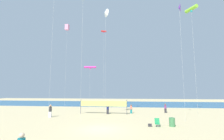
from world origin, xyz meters
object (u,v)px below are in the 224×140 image
at_px(beachgoer_plum_shirt, 165,108).
at_px(kite_magenta_tube, 90,67).
at_px(beachgoer_coral_shirt, 131,109).
at_px(kite_white_delta, 106,13).
at_px(folding_beach_chair, 157,122).
at_px(trash_barrel, 172,122).
at_px(kite_red_tube, 104,32).
at_px(kite_violet_delta, 179,8).
at_px(beachgoer_charcoal_shirt, 50,110).
at_px(beach_handbag, 150,125).
at_px(kite_pink_box, 67,28).
at_px(volleyball_net, 103,104).
at_px(kite_lime_tube, 191,9).
at_px(beachgoer_navy_shirt, 108,109).

relative_size(beachgoer_plum_shirt, kite_magenta_tube, 0.18).
xyz_separation_m(beachgoer_coral_shirt, kite_white_delta, (-4.22, -2.14, 16.64)).
xyz_separation_m(folding_beach_chair, trash_barrel, (1.64, 0.29, 0.00)).
distance_m(folding_beach_chair, kite_white_delta, 20.01).
bearing_deg(kite_red_tube, kite_violet_delta, -48.10).
relative_size(beachgoer_charcoal_shirt, beachgoer_coral_shirt, 1.20).
bearing_deg(kite_white_delta, beach_handbag, -51.74).
distance_m(folding_beach_chair, kite_pink_box, 25.66).
xyz_separation_m(beachgoer_coral_shirt, trash_barrel, (4.48, -9.72, -0.35)).
distance_m(volleyball_net, kite_magenta_tube, 9.60).
relative_size(beachgoer_charcoal_shirt, trash_barrel, 1.97).
bearing_deg(kite_white_delta, volleyball_net, 118.71).
height_order(beachgoer_coral_shirt, kite_white_delta, kite_white_delta).
distance_m(volleyball_net, beach_handbag, 11.08).
relative_size(trash_barrel, beach_handbag, 2.43).
bearing_deg(beachgoer_coral_shirt, kite_pink_box, 90.74).
bearing_deg(kite_violet_delta, beachgoer_coral_shirt, 135.61).
bearing_deg(volleyball_net, kite_magenta_tube, 125.36).
relative_size(beach_handbag, kite_red_tube, 0.02).
bearing_deg(kite_pink_box, beachgoer_charcoal_shirt, -82.58).
xyz_separation_m(kite_violet_delta, kite_lime_tube, (3.67, 5.55, 2.53)).
bearing_deg(kite_magenta_tube, folding_beach_chair, -51.12).
relative_size(folding_beach_chair, kite_pink_box, 0.05).
bearing_deg(volleyball_net, beachgoer_navy_shirt, 12.81).
distance_m(beach_handbag, kite_red_tube, 26.45).
distance_m(folding_beach_chair, kite_magenta_tube, 19.70).
distance_m(beachgoer_charcoal_shirt, beach_handbag, 14.71).
bearing_deg(beachgoer_charcoal_shirt, beachgoer_navy_shirt, -109.95).
bearing_deg(kite_red_tube, beachgoer_coral_shirt, -51.64).
xyz_separation_m(kite_red_tube, kite_white_delta, (2.01, -10.00, -0.31)).
xyz_separation_m(folding_beach_chair, kite_red_tube, (-9.06, 17.87, 17.30)).
height_order(beachgoer_charcoal_shirt, kite_red_tube, kite_red_tube).
xyz_separation_m(folding_beach_chair, kite_violet_delta, (3.99, 3.32, 14.78)).
bearing_deg(kite_red_tube, kite_pink_box, -138.58).
xyz_separation_m(beachgoer_charcoal_shirt, kite_violet_delta, (18.75, -1.22, 14.26)).
xyz_separation_m(beachgoer_plum_shirt, kite_red_tube, (-12.27, 6.43, 16.91)).
xyz_separation_m(beachgoer_charcoal_shirt, beach_handbag, (13.95, -4.60, -0.83)).
bearing_deg(beachgoer_coral_shirt, volleyball_net, 115.70).
relative_size(trash_barrel, kite_violet_delta, 0.06).
xyz_separation_m(volleyball_net, kite_pink_box, (-8.23, 3.34, 15.19)).
height_order(beachgoer_plum_shirt, kite_lime_tube, kite_lime_tube).
bearing_deg(beach_handbag, trash_barrel, 8.15).
distance_m(beachgoer_plum_shirt, folding_beach_chair, 11.88).
bearing_deg(trash_barrel, kite_white_delta, 138.92).
height_order(beachgoer_charcoal_shirt, volleyball_net, volleyball_net).
xyz_separation_m(folding_beach_chair, kite_magenta_tube, (-11.23, 13.92, 8.27)).
xyz_separation_m(trash_barrel, kite_red_tube, (-10.70, 17.58, 17.30)).
bearing_deg(kite_red_tube, beachgoer_charcoal_shirt, -113.11).
bearing_deg(folding_beach_chair, beach_handbag, -136.17).
xyz_separation_m(beachgoer_navy_shirt, volleyball_net, (-0.73, -0.17, 0.74)).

